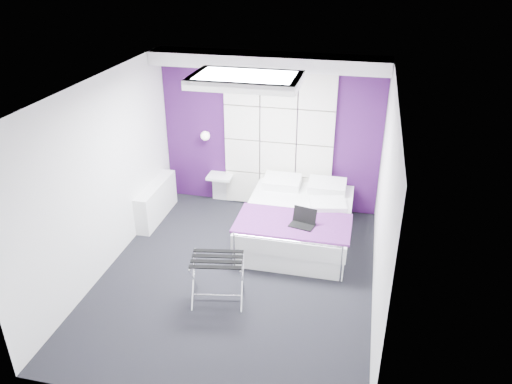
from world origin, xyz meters
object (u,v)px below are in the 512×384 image
at_px(bed, 298,222).
at_px(nightstand, 220,176).
at_px(laptop, 303,221).
at_px(radiator, 156,201).
at_px(luggage_rack, 218,279).
at_px(wall_lamp, 206,135).

distance_m(bed, nightstand, 1.71).
bearing_deg(nightstand, laptop, -40.29).
relative_size(radiator, bed, 0.62).
bearing_deg(luggage_rack, nightstand, 95.56).
bearing_deg(radiator, luggage_rack, -48.85).
relative_size(wall_lamp, bed, 0.08).
xyz_separation_m(wall_lamp, laptop, (1.83, -1.40, -0.62)).
distance_m(bed, luggage_rack, 1.84).
relative_size(luggage_rack, laptop, 1.88).
xyz_separation_m(nightstand, laptop, (1.60, -1.36, 0.10)).
bearing_deg(radiator, bed, -3.27).
bearing_deg(bed, nightstand, 149.76).
bearing_deg(wall_lamp, nightstand, -9.82).
bearing_deg(nightstand, bed, -30.24).
distance_m(wall_lamp, luggage_rack, 2.89).
xyz_separation_m(nightstand, luggage_rack, (0.71, -2.53, -0.20)).
height_order(wall_lamp, laptop, wall_lamp).
bearing_deg(nightstand, radiator, -140.42).
distance_m(wall_lamp, bed, 2.13).
xyz_separation_m(wall_lamp, bed, (1.69, -0.89, -0.93)).
bearing_deg(laptop, radiator, 178.93).
bearing_deg(laptop, nightstand, 153.07).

